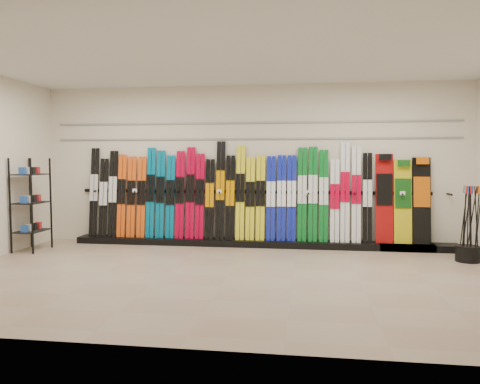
# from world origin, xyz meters

# --- Properties ---
(floor) EXTENTS (8.00, 8.00, 0.00)m
(floor) POSITION_xyz_m (0.00, 0.00, 0.00)
(floor) COLOR #9E836D
(floor) RESTS_ON ground
(back_wall) EXTENTS (8.00, 0.00, 8.00)m
(back_wall) POSITION_xyz_m (0.00, 2.50, 1.50)
(back_wall) COLOR beige
(back_wall) RESTS_ON floor
(ceiling) EXTENTS (8.00, 8.00, 0.00)m
(ceiling) POSITION_xyz_m (0.00, 0.00, 3.00)
(ceiling) COLOR silver
(ceiling) RESTS_ON back_wall
(ski_rack_base) EXTENTS (8.00, 0.40, 0.12)m
(ski_rack_base) POSITION_xyz_m (0.22, 2.28, 0.06)
(ski_rack_base) COLOR black
(ski_rack_base) RESTS_ON floor
(skis) EXTENTS (5.37, 0.25, 1.84)m
(skis) POSITION_xyz_m (-0.44, 2.33, 0.94)
(skis) COLOR black
(skis) RESTS_ON ski_rack_base
(snowboards) EXTENTS (0.95, 0.25, 1.60)m
(snowboards) POSITION_xyz_m (2.77, 2.36, 0.89)
(snowboards) COLOR #990C0C
(snowboards) RESTS_ON ski_rack_base
(accessory_rack) EXTENTS (0.40, 0.60, 1.64)m
(accessory_rack) POSITION_xyz_m (-3.75, 1.33, 0.82)
(accessory_rack) COLOR black
(accessory_rack) RESTS_ON floor
(pole_bin) EXTENTS (0.37, 0.37, 0.25)m
(pole_bin) POSITION_xyz_m (3.60, 1.45, 0.12)
(pole_bin) COLOR black
(pole_bin) RESTS_ON floor
(ski_poles) EXTENTS (0.30, 0.31, 1.18)m
(ski_poles) POSITION_xyz_m (3.61, 1.44, 0.61)
(ski_poles) COLOR black
(ski_poles) RESTS_ON pole_bin
(slatwall_rail_0) EXTENTS (7.60, 0.02, 0.03)m
(slatwall_rail_0) POSITION_xyz_m (0.00, 2.48, 2.00)
(slatwall_rail_0) COLOR gray
(slatwall_rail_0) RESTS_ON back_wall
(slatwall_rail_1) EXTENTS (7.60, 0.02, 0.03)m
(slatwall_rail_1) POSITION_xyz_m (0.00, 2.48, 2.30)
(slatwall_rail_1) COLOR gray
(slatwall_rail_1) RESTS_ON back_wall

